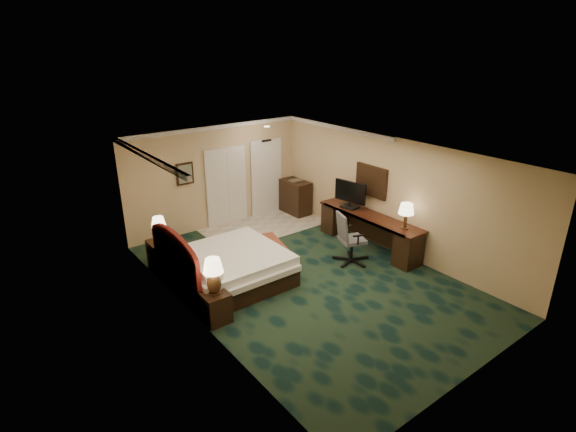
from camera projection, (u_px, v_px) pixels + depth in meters
floor at (307, 279)px, 9.47m from camera, size 5.00×7.50×0.00m
ceiling at (309, 153)px, 8.48m from camera, size 5.00×7.50×0.00m
wall_back at (217, 177)px, 11.75m from camera, size 5.00×0.00×2.70m
wall_front at (480, 301)px, 6.20m from camera, size 5.00×0.00×2.70m
wall_left at (194, 253)px, 7.57m from camera, size 0.00×7.50×2.70m
wall_right at (391, 195)px, 10.38m from camera, size 0.00×7.50×2.70m
crown_molding at (309, 156)px, 8.50m from camera, size 5.00×7.50×0.10m
tile_patch at (264, 226)px, 12.12m from camera, size 3.20×1.70×0.01m
headboard at (176, 264)px, 8.59m from camera, size 0.12×2.00×1.40m
entry_door at (266, 178)px, 12.71m from camera, size 1.02×0.06×2.18m
closet_doors at (226, 186)px, 11.98m from camera, size 1.20×0.06×2.10m
wall_art at (185, 174)px, 11.13m from camera, size 0.45×0.06×0.55m
wall_mirror at (371, 181)px, 10.73m from camera, size 0.05×0.95×0.75m
bed at (231, 268)px, 9.22m from camera, size 2.11×1.96×0.67m
nightstand_near at (215, 306)px, 7.98m from camera, size 0.45×0.52×0.57m
nightstand_far at (163, 255)px, 9.76m from camera, size 0.53×0.61×0.66m
lamp_near at (214, 276)px, 7.74m from camera, size 0.44×0.44×0.67m
lamp_far at (159, 230)px, 9.51m from camera, size 0.37×0.37×0.58m
bed_bench at (273, 254)px, 10.06m from camera, size 0.80×1.42×0.46m
desk at (369, 231)px, 10.77m from camera, size 0.62×2.88×0.83m
tv at (350, 195)px, 10.95m from camera, size 0.23×0.87×0.68m
desk_lamp at (406, 216)px, 9.76m from camera, size 0.42×0.42×0.59m
desk_chair at (352, 237)px, 10.00m from camera, size 0.87×0.84×1.19m
minibar at (295, 197)px, 12.90m from camera, size 0.51×0.91×0.96m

